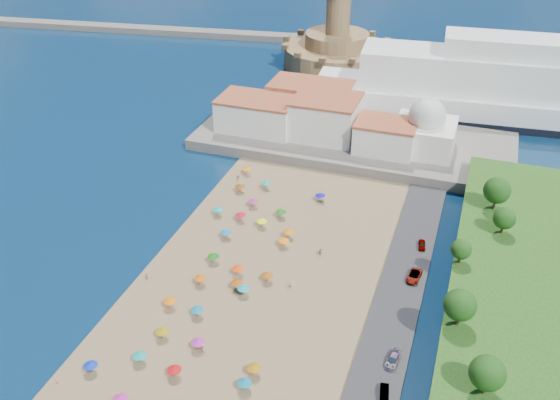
% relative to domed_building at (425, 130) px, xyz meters
% --- Properties ---
extents(ground, '(700.00, 700.00, 0.00)m').
position_rel_domed_building_xyz_m(ground, '(-30.00, -71.00, -8.97)').
color(ground, '#071938').
rests_on(ground, ground).
extents(terrace, '(90.00, 36.00, 3.00)m').
position_rel_domed_building_xyz_m(terrace, '(-20.00, 2.00, -7.47)').
color(terrace, '#59544C').
rests_on(terrace, ground).
extents(jetty, '(18.00, 70.00, 2.40)m').
position_rel_domed_building_xyz_m(jetty, '(-42.00, 37.00, -7.77)').
color(jetty, '#59544C').
rests_on(jetty, ground).
extents(breakwater, '(199.03, 34.77, 2.60)m').
position_rel_domed_building_xyz_m(breakwater, '(-140.00, 82.00, -7.67)').
color(breakwater, '#59544C').
rests_on(breakwater, ground).
extents(waterfront_buildings, '(57.00, 29.00, 11.00)m').
position_rel_domed_building_xyz_m(waterfront_buildings, '(-33.05, 2.64, -1.10)').
color(waterfront_buildings, silver).
rests_on(waterfront_buildings, terrace).
extents(domed_building, '(16.00, 16.00, 15.00)m').
position_rel_domed_building_xyz_m(domed_building, '(0.00, 0.00, 0.00)').
color(domed_building, silver).
rests_on(domed_building, terrace).
extents(fortress, '(40.00, 40.00, 32.40)m').
position_rel_domed_building_xyz_m(fortress, '(-42.00, 67.00, -2.29)').
color(fortress, '#967B4B').
rests_on(fortress, ground).
extents(cruise_ship, '(148.43, 34.37, 32.14)m').
position_rel_domed_building_xyz_m(cruise_ship, '(33.65, 36.88, 0.54)').
color(cruise_ship, black).
rests_on(cruise_ship, ground).
extents(beach_parasols, '(31.36, 115.01, 2.20)m').
position_rel_domed_building_xyz_m(beach_parasols, '(-31.00, -83.07, -6.83)').
color(beach_parasols, gray).
rests_on(beach_parasols, beach).
extents(beachgoers, '(32.42, 100.52, 1.88)m').
position_rel_domed_building_xyz_m(beachgoers, '(-27.49, -70.47, -7.85)').
color(beachgoers, tan).
rests_on(beachgoers, beach).
extents(parked_cars, '(2.98, 69.43, 1.44)m').
position_rel_domed_building_xyz_m(parked_cars, '(6.00, -70.82, -7.59)').
color(parked_cars, gray).
rests_on(parked_cars, promenade).
extents(hillside_trees, '(13.25, 106.79, 7.71)m').
position_rel_domed_building_xyz_m(hillside_trees, '(18.08, -80.09, 1.27)').
color(hillside_trees, '#382314').
rests_on(hillside_trees, hillside).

